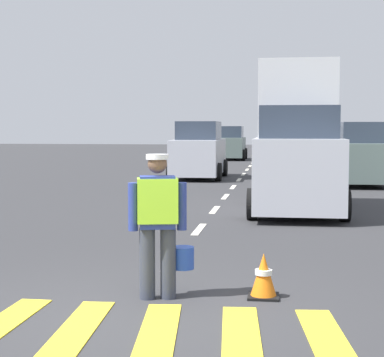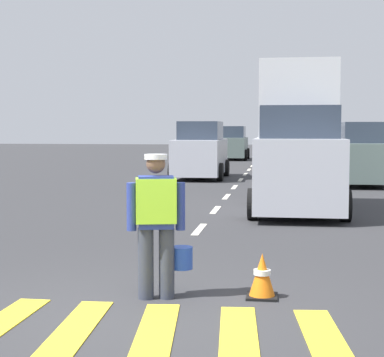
{
  "view_description": "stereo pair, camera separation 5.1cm",
  "coord_description": "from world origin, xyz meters",
  "views": [
    {
      "loc": [
        1.55,
        -6.58,
        1.97
      ],
      "look_at": [
        0.05,
        4.35,
        1.1
      ],
      "focal_mm": 60.34,
      "sensor_mm": 36.0,
      "label": 1
    },
    {
      "loc": [
        1.6,
        -6.57,
        1.97
      ],
      "look_at": [
        0.05,
        4.35,
        1.1
      ],
      "focal_mm": 60.34,
      "sensor_mm": 36.0,
      "label": 2
    }
  ],
  "objects": [
    {
      "name": "road_worker",
      "position": [
        0.18,
        0.64,
        0.93
      ],
      "size": [
        0.73,
        0.48,
        1.67
      ],
      "color": "#383D4C",
      "rests_on": "ground"
    },
    {
      "name": "car_outgoing_far",
      "position": [
        1.56,
        26.05,
        0.96
      ],
      "size": [
        1.89,
        4.31,
        2.08
      ],
      "color": "gray",
      "rests_on": "ground"
    },
    {
      "name": "car_parked_far",
      "position": [
        4.29,
        16.31,
        1.0
      ],
      "size": [
        1.86,
        4.27,
        2.16
      ],
      "color": "slate",
      "rests_on": "ground"
    },
    {
      "name": "lane_center_line",
      "position": [
        0.0,
        25.2,
        0.0
      ],
      "size": [
        0.14,
        46.4,
        0.01
      ],
      "color": "silver",
      "rests_on": "ground"
    },
    {
      "name": "ground_plane",
      "position": [
        0.0,
        21.0,
        0.0
      ],
      "size": [
        96.0,
        96.0,
        0.0
      ],
      "primitive_type": "plane",
      "color": "#333335"
    },
    {
      "name": "delivery_truck",
      "position": [
        1.93,
        8.84,
        1.61
      ],
      "size": [
        2.16,
        4.6,
        3.54
      ],
      "color": "silver",
      "rests_on": "ground"
    },
    {
      "name": "traffic_cone_near",
      "position": [
        1.37,
        0.82,
        0.26
      ],
      "size": [
        0.36,
        0.36,
        0.52
      ],
      "color": "black",
      "rests_on": "ground"
    },
    {
      "name": "car_oncoming_second",
      "position": [
        -1.61,
        18.35,
        1.03
      ],
      "size": [
        2.01,
        4.18,
        2.21
      ],
      "color": "silver",
      "rests_on": "ground"
    },
    {
      "name": "crosswalk_stripes",
      "position": [
        0.0,
        -0.6,
        0.01
      ],
      "size": [
        4.55,
        1.93,
        0.01
      ],
      "color": "yellow",
      "rests_on": "ground"
    },
    {
      "name": "car_oncoming_third",
      "position": [
        -1.59,
        33.25,
        0.96
      ],
      "size": [
        2.07,
        3.92,
        2.07
      ],
      "color": "slate",
      "rests_on": "ground"
    }
  ]
}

